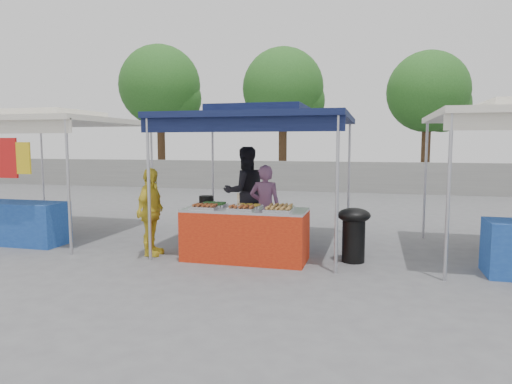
% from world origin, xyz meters
% --- Properties ---
extents(ground_plane, '(80.00, 80.00, 0.00)m').
position_xyz_m(ground_plane, '(0.00, 0.00, 0.00)').
color(ground_plane, '#5B5B5D').
extents(back_wall, '(40.00, 0.25, 1.20)m').
position_xyz_m(back_wall, '(0.00, 11.00, 0.60)').
color(back_wall, gray).
rests_on(back_wall, ground_plane).
extents(main_canopy, '(3.20, 3.20, 2.57)m').
position_xyz_m(main_canopy, '(0.00, 0.97, 2.37)').
color(main_canopy, silver).
rests_on(main_canopy, ground_plane).
extents(neighbor_stall_left, '(3.20, 3.20, 2.57)m').
position_xyz_m(neighbor_stall_left, '(-4.50, 0.57, 1.60)').
color(neighbor_stall_left, silver).
rests_on(neighbor_stall_left, ground_plane).
extents(tree_0, '(3.78, 3.77, 6.47)m').
position_xyz_m(tree_0, '(-7.66, 12.75, 4.43)').
color(tree_0, '#412B19').
rests_on(tree_0, ground_plane).
extents(tree_1, '(3.59, 3.54, 6.09)m').
position_xyz_m(tree_1, '(-1.83, 12.87, 4.16)').
color(tree_1, '#412B19').
rests_on(tree_1, ground_plane).
extents(tree_2, '(3.38, 3.30, 5.67)m').
position_xyz_m(tree_2, '(4.18, 13.01, 3.87)').
color(tree_2, '#412B19').
rests_on(tree_2, ground_plane).
extents(vendor_table, '(2.00, 0.80, 0.85)m').
position_xyz_m(vendor_table, '(0.00, -0.10, 0.43)').
color(vendor_table, red).
rests_on(vendor_table, ground_plane).
extents(food_tray_fl, '(0.42, 0.30, 0.07)m').
position_xyz_m(food_tray_fl, '(-0.61, -0.33, 0.88)').
color(food_tray_fl, silver).
rests_on(food_tray_fl, vendor_table).
extents(food_tray_fm, '(0.42, 0.30, 0.07)m').
position_xyz_m(food_tray_fm, '(0.01, -0.34, 0.88)').
color(food_tray_fm, silver).
rests_on(food_tray_fm, vendor_table).
extents(food_tray_fr, '(0.42, 0.30, 0.07)m').
position_xyz_m(food_tray_fr, '(0.60, -0.34, 0.88)').
color(food_tray_fr, silver).
rests_on(food_tray_fr, vendor_table).
extents(food_tray_bl, '(0.42, 0.30, 0.07)m').
position_xyz_m(food_tray_bl, '(-0.57, -0.01, 0.88)').
color(food_tray_bl, silver).
rests_on(food_tray_bl, vendor_table).
extents(food_tray_bm, '(0.42, 0.30, 0.07)m').
position_xyz_m(food_tray_bm, '(0.04, -0.02, 0.88)').
color(food_tray_bm, silver).
rests_on(food_tray_bm, vendor_table).
extents(food_tray_br, '(0.42, 0.30, 0.07)m').
position_xyz_m(food_tray_br, '(0.58, -0.03, 0.88)').
color(food_tray_br, silver).
rests_on(food_tray_br, vendor_table).
extents(cooking_pot, '(0.25, 0.25, 0.15)m').
position_xyz_m(cooking_pot, '(-0.81, 0.26, 0.92)').
color(cooking_pot, black).
rests_on(cooking_pot, vendor_table).
extents(skewer_cup, '(0.07, 0.07, 0.09)m').
position_xyz_m(skewer_cup, '(-0.04, -0.35, 0.90)').
color(skewer_cup, silver).
rests_on(skewer_cup, vendor_table).
extents(wok_burner, '(0.53, 0.53, 0.88)m').
position_xyz_m(wok_burner, '(1.72, 0.23, 0.52)').
color(wok_burner, black).
rests_on(wok_burner, ground_plane).
extents(crate_left, '(0.47, 0.33, 0.28)m').
position_xyz_m(crate_left, '(-0.47, 0.42, 0.14)').
color(crate_left, '#1432A4').
rests_on(crate_left, ground_plane).
extents(crate_right, '(0.55, 0.39, 0.33)m').
position_xyz_m(crate_right, '(0.44, 0.62, 0.17)').
color(crate_right, '#1432A4').
rests_on(crate_right, ground_plane).
extents(crate_stacked, '(0.54, 0.38, 0.32)m').
position_xyz_m(crate_stacked, '(0.44, 0.62, 0.49)').
color(crate_stacked, '#1432A4').
rests_on(crate_stacked, crate_right).
extents(vendor_woman, '(0.58, 0.40, 1.52)m').
position_xyz_m(vendor_woman, '(0.13, 0.76, 0.76)').
color(vendor_woman, '#8B587E').
rests_on(vendor_woman, ground_plane).
extents(helper_man, '(1.13, 1.07, 1.84)m').
position_xyz_m(helper_man, '(-0.51, 1.70, 0.92)').
color(helper_man, black).
rests_on(helper_man, ground_plane).
extents(customer_person, '(0.40, 0.89, 1.49)m').
position_xyz_m(customer_person, '(-1.64, -0.19, 0.75)').
color(customer_person, yellow).
rests_on(customer_person, ground_plane).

